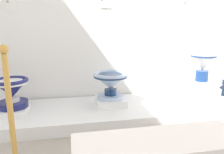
% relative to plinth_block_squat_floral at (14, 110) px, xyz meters
% --- Properties ---
extents(display_platform, '(3.39, 0.88, 0.13)m').
position_rel_plinth_block_squat_floral_xyz_m(display_platform, '(1.10, 0.03, -0.10)').
color(display_platform, white).
rests_on(display_platform, ground_plane).
extents(plinth_block_squat_floral, '(0.29, 0.35, 0.08)m').
position_rel_plinth_block_squat_floral_xyz_m(plinth_block_squat_floral, '(0.00, 0.00, 0.00)').
color(plinth_block_squat_floral, white).
rests_on(plinth_block_squat_floral, display_platform).
extents(antique_toilet_squat_floral, '(0.36, 0.36, 0.32)m').
position_rel_plinth_block_squat_floral_xyz_m(antique_toilet_squat_floral, '(-0.00, -0.00, 0.23)').
color(antique_toilet_squat_floral, navy).
rests_on(antique_toilet_squat_floral, plinth_block_squat_floral).
extents(plinth_block_broad_patterned, '(0.35, 0.35, 0.09)m').
position_rel_plinth_block_squat_floral_xyz_m(plinth_block_broad_patterned, '(1.11, 0.07, 0.01)').
color(plinth_block_broad_patterned, white).
rests_on(plinth_block_broad_patterned, display_platform).
extents(antique_toilet_broad_patterned, '(0.42, 0.42, 0.32)m').
position_rel_plinth_block_squat_floral_xyz_m(antique_toilet_broad_patterned, '(1.11, 0.07, 0.26)').
color(antique_toilet_broad_patterned, '#AFC3E3').
rests_on(antique_toilet_broad_patterned, plinth_block_broad_patterned).
extents(plinth_block_tall_cobalt, '(0.32, 0.38, 0.21)m').
position_rel_plinth_block_squat_floral_xyz_m(plinth_block_tall_cobalt, '(2.26, -0.03, 0.07)').
color(plinth_block_tall_cobalt, white).
rests_on(plinth_block_tall_cobalt, display_platform).
extents(antique_toilet_tall_cobalt, '(0.32, 0.32, 0.43)m').
position_rel_plinth_block_squat_floral_xyz_m(antique_toilet_tall_cobalt, '(2.26, -0.03, 0.44)').
color(antique_toilet_tall_cobalt, white).
rests_on(antique_toilet_tall_cobalt, plinth_block_tall_cobalt).
extents(info_placard_first, '(0.11, 0.01, 0.13)m').
position_rel_plinth_block_squat_floral_xyz_m(info_placard_first, '(-0.03, 0.48, 1.16)').
color(info_placard_first, white).
extents(info_placard_second, '(0.13, 0.01, 0.13)m').
position_rel_plinth_block_squat_floral_xyz_m(info_placard_second, '(1.12, 0.48, 1.20)').
color(info_placard_second, white).
extents(info_placard_third, '(0.13, 0.01, 0.13)m').
position_rel_plinth_block_squat_floral_xyz_m(info_placard_third, '(2.28, 0.48, 1.19)').
color(info_placard_third, white).
extents(stanchion_post_near_left, '(0.26, 0.26, 0.97)m').
position_rel_plinth_block_squat_floral_xyz_m(stanchion_post_near_left, '(0.21, -0.91, 0.11)').
color(stanchion_post_near_left, gold).
rests_on(stanchion_post_near_left, ground_plane).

